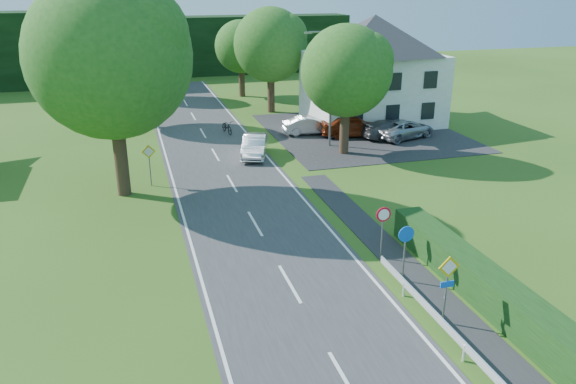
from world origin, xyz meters
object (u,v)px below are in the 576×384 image
object	(u,v)px
parked_car_red	(353,125)
parked_car_silver_b	(404,129)
parked_car_silver_a	(310,125)
motorcycle	(227,127)
parasol	(375,117)
parked_car_grey	(392,129)
streetlight	(329,83)
moving_car	(255,146)

from	to	relation	value
parked_car_red	parked_car_silver_b	xyz separation A→B (m)	(3.47, -1.54, -0.14)
parked_car_silver_a	parked_car_silver_b	size ratio (longest dim) A/B	0.83
motorcycle	parasol	world-z (taller)	parasol
parked_car_grey	parasol	world-z (taller)	parasol
parked_car_red	parked_car_silver_a	bearing A→B (deg)	72.22
streetlight	parasol	bearing A→B (deg)	35.03
motorcycle	moving_car	bearing A→B (deg)	-93.84
parked_car_red	moving_car	bearing A→B (deg)	119.74
streetlight	parked_car_silver_a	xyz separation A→B (m)	(-0.20, 3.49, -3.75)
moving_car	parked_car_silver_b	size ratio (longest dim) A/B	0.88
parked_car_silver_b	parasol	bearing A→B (deg)	-4.66
streetlight	motorcycle	distance (m)	9.17
streetlight	parked_car_grey	bearing A→B (deg)	7.28
parked_car_silver_a	motorcycle	bearing A→B (deg)	75.87
parasol	streetlight	bearing A→B (deg)	-144.97
parked_car_grey	parked_car_silver_b	xyz separation A→B (m)	(0.88, -0.24, 0.02)
parked_car_silver_b	parked_car_grey	bearing A→B (deg)	56.14
parked_car_grey	parasol	bearing A→B (deg)	-4.09
parked_car_red	parked_car_silver_a	xyz separation A→B (m)	(-2.91, 1.51, -0.15)
parked_car_grey	parked_car_red	bearing A→B (deg)	60.34
streetlight	moving_car	bearing A→B (deg)	-169.38
moving_car	parasol	world-z (taller)	parasol
parked_car_red	parked_car_grey	xyz separation A→B (m)	(2.59, -1.30, -0.16)
parked_car_silver_a	parked_car_red	bearing A→B (deg)	-113.78
streetlight	moving_car	distance (m)	6.77
parked_car_red	parasol	bearing A→B (deg)	-46.33
moving_car	parked_car_red	xyz separation A→B (m)	(8.27, 3.02, 0.11)
parked_car_red	motorcycle	bearing A→B (deg)	78.59
motorcycle	parked_car_grey	bearing A→B (deg)	-32.39
parked_car_silver_b	parasol	size ratio (longest dim) A/B	2.52
parked_car_silver_a	parked_car_silver_b	distance (m)	7.07
moving_car	parasol	xyz separation A→B (m)	(10.92, 4.80, 0.17)
parked_car_grey	streetlight	bearing A→B (deg)	94.24
streetlight	parked_car_silver_a	size ratio (longest dim) A/B	1.95
parked_car_red	parked_car_grey	distance (m)	2.90
motorcycle	parked_car_red	distance (m)	9.63
motorcycle	parked_car_silver_b	world-z (taller)	parked_car_silver_b
parked_car_red	parasol	world-z (taller)	parasol
parked_car_silver_a	parked_car_grey	size ratio (longest dim) A/B	0.89
motorcycle	parked_car_red	xyz separation A→B (m)	(8.97, -3.47, 0.32)
parked_car_red	parked_car_silver_b	bearing A→B (deg)	-104.18
streetlight	parked_car_silver_b	bearing A→B (deg)	4.05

